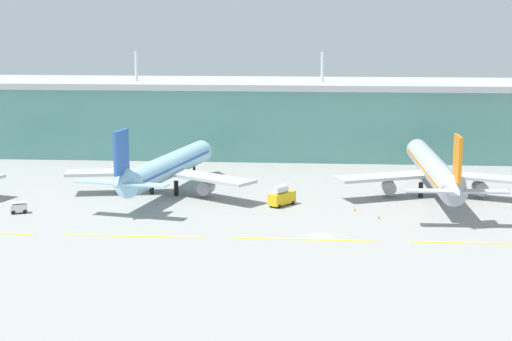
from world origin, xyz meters
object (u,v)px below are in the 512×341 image
(airliner_near_middle, at_px, (166,168))
(airliner_far_middle, at_px, (434,170))
(fuel_truck, at_px, (281,196))
(baggage_cart, at_px, (19,208))
(safety_cone_right_wingtip, at_px, (355,210))
(safety_cone_nose_front, at_px, (379,217))

(airliner_near_middle, xyz_separation_m, airliner_far_middle, (64.63, 2.19, 0.01))
(fuel_truck, bearing_deg, baggage_cart, -168.29)
(airliner_far_middle, height_order, safety_cone_right_wingtip, airliner_far_middle)
(airliner_far_middle, xyz_separation_m, baggage_cart, (-93.29, -25.01, -5.19))
(airliner_far_middle, xyz_separation_m, fuel_truck, (-35.95, -13.13, -4.19))
(fuel_truck, xyz_separation_m, safety_cone_right_wingtip, (16.58, -4.03, -1.91))
(airliner_far_middle, xyz_separation_m, safety_cone_right_wingtip, (-19.38, -17.16, -6.10))
(airliner_far_middle, height_order, baggage_cart, airliner_far_middle)
(airliner_near_middle, bearing_deg, safety_cone_nose_front, -23.37)
(airliner_near_middle, distance_m, safety_cone_right_wingtip, 48.06)
(safety_cone_nose_front, xyz_separation_m, safety_cone_right_wingtip, (-4.83, 6.67, 0.00))
(airliner_near_middle, bearing_deg, fuel_truck, -20.89)
(fuel_truck, height_order, safety_cone_nose_front, fuel_truck)
(airliner_near_middle, distance_m, safety_cone_nose_front, 54.90)
(airliner_far_middle, height_order, fuel_truck, airliner_far_middle)
(fuel_truck, height_order, safety_cone_right_wingtip, fuel_truck)
(baggage_cart, distance_m, fuel_truck, 58.57)
(safety_cone_right_wingtip, bearing_deg, safety_cone_nose_front, -54.12)
(fuel_truck, bearing_deg, airliner_near_middle, 159.11)
(baggage_cart, distance_m, safety_cone_right_wingtip, 74.34)
(safety_cone_nose_front, bearing_deg, safety_cone_right_wingtip, 125.88)
(baggage_cart, xyz_separation_m, safety_cone_nose_front, (78.74, 1.18, -0.91))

